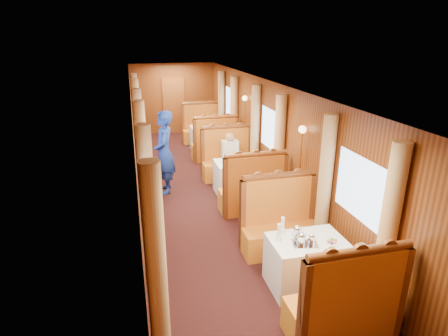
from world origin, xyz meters
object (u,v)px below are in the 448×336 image
object	(u,v)px
banquette_mid_aft	(228,162)
passenger	(230,152)
table_mid	(239,177)
banquette_near_fwd	(344,308)
table_near	(306,263)
teapot_back	(297,233)
table_far	(208,138)
tea_tray	(305,244)
steward	(164,153)
teapot_left	(302,240)
teapot_right	(312,240)
banquette_mid_fwd	(252,193)
banquette_near_aft	(280,227)
banquette_far_fwd	(215,146)
rose_vase_far	(208,121)
fruit_plate	(332,242)
rose_vase_mid	(240,154)
banquette_far_aft	(202,129)

from	to	relation	value
banquette_mid_aft	passenger	size ratio (longest dim) A/B	1.76
table_mid	passenger	bearing A→B (deg)	90.00
passenger	banquette_near_fwd	bearing A→B (deg)	-90.00
table_near	teapot_back	distance (m)	0.48
table_mid	table_far	xyz separation A→B (m)	(0.00, 3.50, 0.00)
banquette_mid_aft	tea_tray	xyz separation A→B (m)	(-0.09, -4.60, 0.33)
steward	table_mid	bearing A→B (deg)	79.80
banquette_near_fwd	tea_tray	size ratio (longest dim) A/B	3.94
teapot_left	steward	size ratio (longest dim) A/B	0.09
table_mid	teapot_right	world-z (taller)	teapot_right
passenger	banquette_mid_fwd	bearing A→B (deg)	-90.00
banquette_near_aft	table_mid	distance (m)	2.49
banquette_mid_fwd	teapot_right	distance (m)	2.61
banquette_far_fwd	tea_tray	distance (m)	6.08
banquette_mid_fwd	rose_vase_far	bearing A→B (deg)	90.02
table_near	rose_vase_far	world-z (taller)	rose_vase_far
banquette_near_aft	table_near	bearing A→B (deg)	-90.00
teapot_left	steward	distance (m)	4.32
table_near	passenger	bearing A→B (deg)	90.00
banquette_far_fwd	rose_vase_far	size ratio (longest dim) A/B	3.72
banquette_mid_fwd	fruit_plate	world-z (taller)	banquette_mid_fwd
banquette_far_fwd	passenger	size ratio (longest dim) A/B	1.76
banquette_mid_aft	teapot_left	bearing A→B (deg)	-91.79
table_far	teapot_left	world-z (taller)	teapot_left
teapot_right	banquette_far_fwd	bearing A→B (deg)	86.48
banquette_near_fwd	passenger	bearing A→B (deg)	90.00
banquette_far_fwd	teapot_left	bearing A→B (deg)	-91.36
rose_vase_mid	teapot_left	bearing A→B (deg)	-92.73
banquette_far_fwd	passenger	distance (m)	1.73
banquette_near_aft	banquette_far_aft	distance (m)	7.00
rose_vase_far	teapot_right	bearing A→B (deg)	-89.94
rose_vase_far	table_far	bearing A→B (deg)	87.21
rose_vase_mid	banquette_far_aft	bearing A→B (deg)	90.35
banquette_mid_fwd	rose_vase_far	size ratio (longest dim) A/B	3.72
banquette_near_fwd	table_mid	xyz separation A→B (m)	(0.00, 4.51, -0.05)
table_mid	banquette_mid_aft	size ratio (longest dim) A/B	0.78
banquette_far_aft	passenger	size ratio (longest dim) A/B	1.76
banquette_near_fwd	banquette_far_aft	world-z (taller)	same
banquette_near_aft	banquette_mid_fwd	world-z (taller)	same
banquette_near_fwd	teapot_right	size ratio (longest dim) A/B	9.02
teapot_left	banquette_near_fwd	bearing A→B (deg)	-73.80
passenger	banquette_mid_aft	bearing A→B (deg)	90.00
tea_tray	banquette_near_fwd	bearing A→B (deg)	-84.40
banquette_mid_fwd	rose_vase_far	distance (m)	4.50
table_far	rose_vase_far	distance (m)	0.55
banquette_mid_fwd	banquette_far_aft	xyz separation A→B (m)	(0.00, 5.53, 0.00)
teapot_left	teapot_back	xyz separation A→B (m)	(0.02, 0.19, -0.00)
table_near	banquette_far_aft	bearing A→B (deg)	90.00
tea_tray	teapot_left	xyz separation A→B (m)	(-0.05, -0.01, 0.06)
banquette_mid_fwd	passenger	size ratio (longest dim) A/B	1.76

